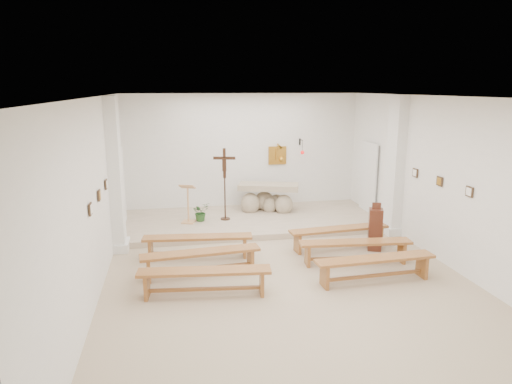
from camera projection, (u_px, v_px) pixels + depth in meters
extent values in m
cube|color=tan|center=(282.00, 272.00, 9.26)|extent=(7.00, 10.00, 0.00)
cube|color=white|center=(96.00, 196.00, 8.24)|extent=(0.02, 10.00, 3.50)
cube|color=white|center=(446.00, 182.00, 9.50)|extent=(0.02, 10.00, 3.50)
cube|color=white|center=(243.00, 153.00, 13.65)|extent=(7.00, 0.02, 3.50)
cube|color=silver|center=(285.00, 97.00, 8.48)|extent=(7.00, 10.00, 0.02)
cube|color=#C8B19A|center=(252.00, 221.00, 12.60)|extent=(6.98, 3.00, 0.15)
cube|color=white|center=(115.00, 175.00, 10.17)|extent=(0.26, 0.55, 3.50)
cube|color=white|center=(395.00, 166.00, 11.39)|extent=(0.26, 0.55, 3.50)
cube|color=#BF882D|center=(277.00, 155.00, 13.83)|extent=(0.55, 0.04, 0.55)
cube|color=black|center=(300.00, 142.00, 13.88)|extent=(0.04, 0.02, 0.20)
cylinder|color=black|center=(301.00, 140.00, 13.72)|extent=(0.02, 0.30, 0.02)
cylinder|color=black|center=(303.00, 146.00, 13.61)|extent=(0.01, 0.01, 0.34)
sphere|color=red|center=(302.00, 153.00, 13.65)|extent=(0.11, 0.11, 0.11)
cube|color=#3E2B1B|center=(90.00, 209.00, 7.48)|extent=(0.03, 0.20, 0.20)
cube|color=#3E2B1B|center=(99.00, 195.00, 8.44)|extent=(0.03, 0.20, 0.20)
cube|color=#3E2B1B|center=(106.00, 184.00, 9.40)|extent=(0.03, 0.20, 0.20)
cube|color=#3E2B1B|center=(469.00, 192.00, 8.74)|extent=(0.03, 0.20, 0.20)
cube|color=#3E2B1B|center=(440.00, 181.00, 9.69)|extent=(0.03, 0.20, 0.20)
cube|color=#3E2B1B|center=(415.00, 173.00, 10.65)|extent=(0.03, 0.20, 0.20)
cube|color=silver|center=(120.00, 229.00, 11.17)|extent=(0.10, 0.85, 0.52)
cube|color=silver|center=(381.00, 215.00, 12.41)|extent=(0.10, 0.85, 0.52)
ellipsoid|color=tan|center=(250.00, 204.00, 13.17)|extent=(0.56, 0.47, 0.63)
ellipsoid|color=tan|center=(284.00, 205.00, 13.09)|extent=(0.52, 0.44, 0.59)
ellipsoid|color=tan|center=(264.00, 201.00, 13.42)|extent=(0.59, 0.50, 0.56)
ellipsoid|color=tan|center=(277.00, 203.00, 13.37)|extent=(0.48, 0.41, 0.52)
ellipsoid|color=tan|center=(270.00, 205.00, 13.22)|extent=(0.41, 0.35, 0.48)
cube|color=tan|center=(268.00, 187.00, 13.14)|extent=(1.83, 1.15, 0.17)
cube|color=tan|center=(189.00, 222.00, 12.15)|extent=(0.42, 0.42, 0.04)
cylinder|color=tan|center=(188.00, 206.00, 12.05)|extent=(0.05, 0.05, 0.93)
cube|color=tan|center=(187.00, 187.00, 11.92)|extent=(0.46, 0.40, 0.15)
cube|color=white|center=(187.00, 185.00, 11.87)|extent=(0.39, 0.33, 0.12)
cylinder|color=#341F10|center=(225.00, 219.00, 12.45)|extent=(0.26, 0.26, 0.03)
cylinder|color=#341F10|center=(225.00, 198.00, 12.32)|extent=(0.04, 0.04, 1.18)
cube|color=#341F10|center=(224.00, 163.00, 12.10)|extent=(0.09, 0.07, 0.80)
cube|color=#341F10|center=(224.00, 158.00, 12.07)|extent=(0.58, 0.19, 0.07)
cube|color=#341F10|center=(224.00, 165.00, 12.08)|extent=(0.11, 0.07, 0.34)
imported|color=#245120|center=(201.00, 212.00, 12.26)|extent=(0.59, 0.57, 0.50)
cube|color=#4F2616|center=(375.00, 230.00, 10.45)|extent=(0.39, 0.39, 0.97)
cube|color=#4F2616|center=(377.00, 206.00, 10.32)|extent=(0.20, 0.11, 0.16)
cube|color=#96612B|center=(198.00, 237.00, 9.95)|extent=(2.40, 0.63, 0.05)
cube|color=#96612B|center=(151.00, 249.00, 9.93)|extent=(0.10, 0.35, 0.45)
cube|color=#96612B|center=(245.00, 247.00, 10.09)|extent=(0.10, 0.35, 0.45)
cube|color=#96612B|center=(198.00, 252.00, 10.03)|extent=(1.99, 0.27, 0.05)
cube|color=#96612B|center=(339.00, 229.00, 10.54)|extent=(2.40, 0.59, 0.05)
cube|color=#96612B|center=(297.00, 243.00, 10.33)|extent=(0.10, 0.35, 0.45)
cube|color=#96612B|center=(378.00, 235.00, 10.87)|extent=(0.10, 0.35, 0.45)
cube|color=#96612B|center=(339.00, 243.00, 10.62)|extent=(2.00, 0.24, 0.05)
cube|color=#96612B|center=(201.00, 252.00, 9.04)|extent=(2.40, 0.60, 0.05)
cube|color=#96612B|center=(148.00, 270.00, 8.82)|extent=(0.10, 0.35, 0.45)
cube|color=#96612B|center=(251.00, 259.00, 9.37)|extent=(0.10, 0.35, 0.45)
cube|color=#96612B|center=(201.00, 269.00, 9.11)|extent=(2.00, 0.25, 0.05)
cube|color=#96612B|center=(356.00, 242.00, 9.63)|extent=(2.40, 0.60, 0.05)
cube|color=#96612B|center=(307.00, 255.00, 9.59)|extent=(0.10, 0.35, 0.45)
cube|color=#96612B|center=(402.00, 252.00, 9.77)|extent=(0.10, 0.35, 0.45)
cube|color=#96612B|center=(355.00, 258.00, 9.70)|extent=(1.99, 0.26, 0.05)
cube|color=#96612B|center=(204.00, 271.00, 8.12)|extent=(2.40, 0.64, 0.05)
cube|color=#96612B|center=(147.00, 286.00, 8.10)|extent=(0.10, 0.35, 0.45)
cube|color=#96612B|center=(262.00, 282.00, 8.25)|extent=(0.10, 0.35, 0.45)
cube|color=#96612B|center=(205.00, 289.00, 8.20)|extent=(1.99, 0.28, 0.05)
cube|color=#96612B|center=(375.00, 259.00, 8.71)|extent=(2.39, 0.49, 0.05)
cube|color=#96612B|center=(325.00, 276.00, 8.53)|extent=(0.08, 0.35, 0.45)
cube|color=#96612B|center=(422.00, 266.00, 9.00)|extent=(0.08, 0.35, 0.45)
cube|color=#96612B|center=(374.00, 276.00, 8.79)|extent=(2.00, 0.16, 0.05)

